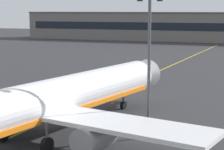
# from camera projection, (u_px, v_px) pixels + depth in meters

# --- Properties ---
(taxiway_centreline) EXTENTS (10.47, 179.73, 0.01)m
(taxiway_centreline) POSITION_uv_depth(u_px,v_px,m) (104.00, 95.00, 57.41)
(taxiway_centreline) COLOR yellow
(taxiway_centreline) RESTS_ON ground
(airliner_foreground) EXTENTS (32.29, 41.15, 11.65)m
(airliner_foreground) POSITION_uv_depth(u_px,v_px,m) (38.00, 105.00, 36.90)
(airliner_foreground) COLOR white
(airliner_foreground) RESTS_ON ground
(apron_lamp_post) EXTENTS (2.24, 0.90, 12.87)m
(apron_lamp_post) POSITION_uv_depth(u_px,v_px,m) (149.00, 65.00, 37.49)
(apron_lamp_post) COLOR #515156
(apron_lamp_post) RESTS_ON ground
(safety_cone_by_nose_gear) EXTENTS (0.44, 0.44, 0.55)m
(safety_cone_by_nose_gear) POSITION_uv_depth(u_px,v_px,m) (113.00, 101.00, 52.51)
(safety_cone_by_nose_gear) COLOR orange
(safety_cone_by_nose_gear) RESTS_ON ground
(terminal_building) EXTENTS (143.32, 12.40, 10.69)m
(terminal_building) POSITION_uv_depth(u_px,v_px,m) (210.00, 27.00, 151.58)
(terminal_building) COLOR slate
(terminal_building) RESTS_ON ground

